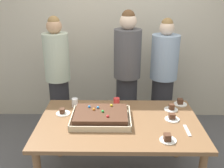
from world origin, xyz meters
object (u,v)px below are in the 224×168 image
(plated_slice_near_left, at_px, (171,108))
(person_serving_front, at_px, (127,76))
(party_table, at_px, (119,128))
(drink_cup_nearest, at_px, (117,102))
(plated_slice_near_right, at_px, (172,118))
(plated_slice_far_left, at_px, (63,112))
(plated_slice_center_front, at_px, (180,103))
(person_green_shirt_behind, at_px, (58,78))
(cake_server_utensil, at_px, (187,130))
(drink_cup_middle, at_px, (75,103))
(person_striped_tie_right, at_px, (163,78))
(plated_slice_far_right, at_px, (168,139))
(sheet_cake, at_px, (101,116))

(plated_slice_near_left, height_order, person_serving_front, person_serving_front)
(party_table, height_order, drink_cup_nearest, drink_cup_nearest)
(plated_slice_near_right, relative_size, plated_slice_far_left, 1.00)
(plated_slice_near_left, xyz_separation_m, plated_slice_center_front, (0.13, 0.14, -0.00))
(party_table, relative_size, drink_cup_nearest, 16.36)
(party_table, xyz_separation_m, person_green_shirt_behind, (-0.79, 0.89, 0.22))
(plated_slice_near_left, relative_size, drink_cup_nearest, 1.50)
(plated_slice_near_left, xyz_separation_m, cake_server_utensil, (0.06, -0.44, -0.02))
(party_table, distance_m, plated_slice_near_right, 0.56)
(drink_cup_middle, xyz_separation_m, person_striped_tie_right, (1.11, 0.68, 0.06))
(party_table, xyz_separation_m, drink_cup_nearest, (-0.02, 0.35, 0.13))
(plated_slice_far_right, relative_size, person_green_shirt_behind, 0.09)
(plated_slice_far_left, xyz_separation_m, plated_slice_far_right, (1.03, -0.50, 0.01))
(plated_slice_center_front, height_order, cake_server_utensil, plated_slice_center_front)
(plated_slice_near_right, relative_size, plated_slice_center_front, 1.00)
(drink_cup_middle, bearing_deg, person_green_shirt_behind, 118.10)
(party_table, distance_m, person_striped_tie_right, 1.20)
(drink_cup_middle, bearing_deg, person_striped_tie_right, 31.35)
(plated_slice_far_right, height_order, drink_cup_middle, drink_cup_middle)
(sheet_cake, relative_size, plated_slice_near_left, 4.01)
(drink_cup_middle, bearing_deg, drink_cup_nearest, 1.86)
(drink_cup_nearest, height_order, drink_cup_middle, same)
(drink_cup_middle, height_order, person_striped_tie_right, person_striped_tie_right)
(party_table, distance_m, drink_cup_nearest, 0.38)
(plated_slice_near_right, bearing_deg, plated_slice_center_front, 64.81)
(drink_cup_middle, height_order, person_serving_front, person_serving_front)
(plated_slice_far_left, distance_m, plated_slice_far_right, 1.14)
(person_serving_front, distance_m, person_green_shirt_behind, 0.91)
(person_serving_front, bearing_deg, sheet_cake, -0.01)
(drink_cup_middle, bearing_deg, plated_slice_far_left, -120.93)
(plated_slice_near_right, relative_size, drink_cup_nearest, 1.50)
(person_serving_front, bearing_deg, plated_slice_near_right, 45.09)
(person_green_shirt_behind, height_order, person_striped_tie_right, person_green_shirt_behind)
(person_striped_tie_right, bearing_deg, plated_slice_far_right, 30.84)
(cake_server_utensil, distance_m, person_serving_front, 1.22)
(cake_server_utensil, xyz_separation_m, person_green_shirt_behind, (-1.44, 1.06, 0.14))
(plated_slice_near_left, height_order, person_green_shirt_behind, person_green_shirt_behind)
(plated_slice_near_left, relative_size, plated_slice_center_front, 1.00)
(drink_cup_middle, height_order, cake_server_utensil, drink_cup_middle)
(plated_slice_far_left, xyz_separation_m, cake_server_utensil, (1.25, -0.33, -0.01))
(sheet_cake, bearing_deg, plated_slice_near_right, 1.87)
(cake_server_utensil, bearing_deg, drink_cup_middle, 156.02)
(party_table, relative_size, sheet_cake, 2.72)
(plated_slice_far_left, height_order, drink_cup_middle, drink_cup_middle)
(plated_slice_far_left, distance_m, person_serving_front, 1.05)
(plated_slice_center_front, height_order, person_striped_tie_right, person_striped_tie_right)
(person_green_shirt_behind, relative_size, person_striped_tie_right, 1.02)
(plated_slice_center_front, xyz_separation_m, person_green_shirt_behind, (-1.51, 0.49, 0.12))
(plated_slice_far_right, bearing_deg, plated_slice_far_left, 153.90)
(sheet_cake, distance_m, plated_slice_far_left, 0.44)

